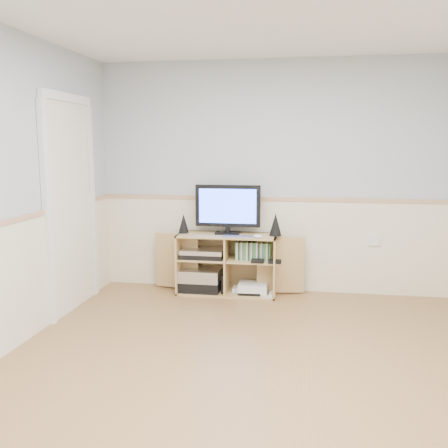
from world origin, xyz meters
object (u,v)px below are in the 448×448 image
(media_cabinet, at_px, (228,262))
(monitor, at_px, (228,207))
(keyboard, at_px, (237,237))
(game_consoles, at_px, (252,288))

(media_cabinet, relative_size, monitor, 2.36)
(monitor, bearing_deg, media_cabinet, 90.00)
(keyboard, relative_size, game_consoles, 0.70)
(game_consoles, bearing_deg, monitor, 167.54)
(media_cabinet, xyz_separation_m, monitor, (0.00, -0.00, 0.61))
(media_cabinet, distance_m, keyboard, 0.40)
(media_cabinet, distance_m, monitor, 0.61)
(monitor, bearing_deg, game_consoles, -12.46)
(monitor, height_order, game_consoles, monitor)
(game_consoles, bearing_deg, keyboard, -139.30)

